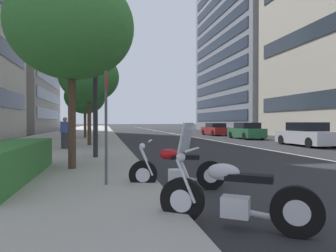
{
  "coord_description": "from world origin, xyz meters",
  "views": [
    {
      "loc": [
        -3.6,
        8.56,
        1.5
      ],
      "look_at": [
        16.83,
        4.3,
        1.22
      ],
      "focal_mm": 32.5,
      "sensor_mm": 36.0,
      "label": 1
    }
  ],
  "objects": [
    {
      "name": "parking_sign_by_curb",
      "position": [
        3.08,
        8.53,
        1.63
      ],
      "size": [
        0.32,
        0.06,
        2.45
      ],
      "color": "#47494C",
      "rests_on": "sidewalk_right_plaza"
    },
    {
      "name": "sidewalk_right_plaza",
      "position": [
        30.0,
        11.54,
        0.07
      ],
      "size": [
        160.0,
        8.34,
        0.15
      ],
      "primitive_type": "cube",
      "color": "#A39E93",
      "rests_on": "ground"
    },
    {
      "name": "office_tower_mid_left",
      "position": [
        42.94,
        -17.68,
        15.12
      ],
      "size": [
        23.78,
        16.74,
        30.24
      ],
      "color": "gray",
      "rests_on": "ground"
    },
    {
      "name": "street_tree_by_lamp_post",
      "position": [
        5.59,
        9.49,
        4.25
      ],
      "size": [
        3.6,
        3.6,
        5.64
      ],
      "color": "#473323",
      "rests_on": "sidewalk_right_plaza"
    },
    {
      "name": "car_mid_block_traffic",
      "position": [
        13.15,
        -3.77,
        0.68
      ],
      "size": [
        4.42,
        1.93,
        1.47
      ],
      "rotation": [
        0.0,
        0.0,
        -0.02
      ],
      "color": "#B7B7BC",
      "rests_on": "ground"
    },
    {
      "name": "street_lamp_with_banners",
      "position": [
        8.33,
        8.59,
        5.05
      ],
      "size": [
        1.26,
        2.3,
        8.15
      ],
      "color": "#232326",
      "rests_on": "sidewalk_right_plaza"
    },
    {
      "name": "car_following_behind",
      "position": [
        21.34,
        -3.74,
        0.67
      ],
      "size": [
        4.26,
        1.83,
        1.44
      ],
      "rotation": [
        0.0,
        0.0,
        0.0
      ],
      "color": "#236038",
      "rests_on": "ground"
    },
    {
      "name": "street_tree_mid_sidewalk",
      "position": [
        14.57,
        9.43,
        4.1
      ],
      "size": [
        3.43,
        3.43,
        5.42
      ],
      "color": "#473323",
      "rests_on": "sidewalk_right_plaza"
    },
    {
      "name": "pedestrian_on_plaza",
      "position": [
        12.42,
        10.52,
        0.95
      ],
      "size": [
        0.48,
        0.43,
        1.59
      ],
      "rotation": [
        0.0,
        0.0,
        4.17
      ],
      "color": "#2D2D33",
      "rests_on": "sidewalk_right_plaza"
    },
    {
      "name": "street_tree_far_plaza",
      "position": [
        23.11,
        10.19,
        3.64
      ],
      "size": [
        3.41,
        3.41,
        4.94
      ],
      "color": "#473323",
      "rests_on": "sidewalk_right_plaza"
    },
    {
      "name": "lane_centre_stripe",
      "position": [
        35.0,
        0.0,
        0.0
      ],
      "size": [
        110.0,
        0.16,
        0.01
      ],
      "primitive_type": "cube",
      "color": "silver",
      "rests_on": "ground"
    },
    {
      "name": "clipped_hedge_bed",
      "position": [
        4.12,
        10.78,
        0.57
      ],
      "size": [
        5.21,
        1.1,
        0.84
      ],
      "primitive_type": "cube",
      "color": "#337033",
      "rests_on": "sidewalk_right_plaza"
    },
    {
      "name": "motorcycle_nearest_camera",
      "position": [
        0.37,
        6.81,
        0.45
      ],
      "size": [
        1.35,
        1.94,
        1.49
      ],
      "rotation": [
        0.0,
        0.0,
        0.98
      ],
      "color": "black",
      "rests_on": "ground"
    },
    {
      "name": "motorcycle_far_end_row",
      "position": [
        2.99,
        7.01,
        0.42
      ],
      "size": [
        0.76,
        2.11,
        1.1
      ],
      "rotation": [
        0.0,
        0.0,
        1.33
      ],
      "color": "black",
      "rests_on": "ground"
    },
    {
      "name": "car_approaching_light",
      "position": [
        28.55,
        -3.54,
        0.64
      ],
      "size": [
        4.46,
        1.92,
        1.37
      ],
      "rotation": [
        0.0,
        0.0,
        0.03
      ],
      "color": "maroon",
      "rests_on": "ground"
    }
  ]
}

